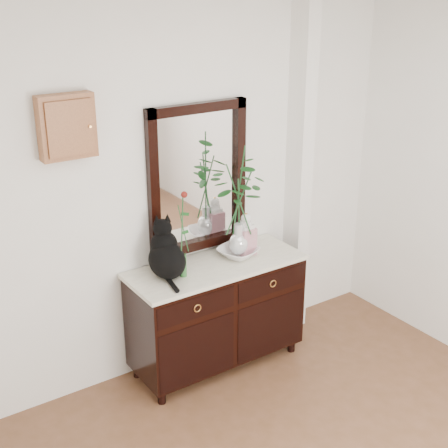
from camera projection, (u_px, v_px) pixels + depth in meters
wall_back at (186, 193)px, 4.50m from camera, size 3.60×0.04×2.70m
pilaster at (299, 173)px, 4.95m from camera, size 0.12×0.20×2.70m
sideboard at (217, 310)px, 4.68m from camera, size 1.33×0.52×0.82m
wall_mirror at (198, 179)px, 4.50m from camera, size 0.80×0.06×1.10m
key_cabinet at (67, 127)px, 3.80m from camera, size 0.35×0.10×0.40m
cat at (167, 249)px, 4.29m from camera, size 0.35×0.40×0.41m
lotus_bowl at (238, 252)px, 4.65m from camera, size 0.36×0.36×0.07m
vase_branches at (239, 201)px, 4.50m from camera, size 0.53×0.53×0.85m
bud_vase_rose at (182, 234)px, 4.25m from camera, size 0.09×0.09×0.64m
ginger_jar at (246, 233)px, 4.65m from camera, size 0.13×0.13×0.33m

